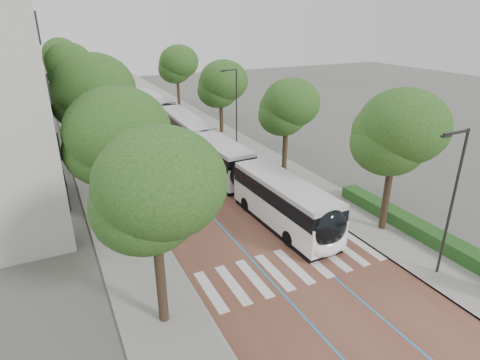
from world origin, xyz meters
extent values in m
plane|color=#51544C|center=(0.00, 0.00, 0.00)|extent=(160.00, 160.00, 0.00)
cube|color=brown|center=(0.00, 40.00, 0.01)|extent=(11.00, 140.00, 0.02)
cube|color=gray|center=(-7.50, 40.00, 0.06)|extent=(4.00, 140.00, 0.12)
cube|color=gray|center=(7.50, 40.00, 0.06)|extent=(4.00, 140.00, 0.12)
cube|color=gray|center=(-5.60, 40.00, 0.06)|extent=(0.20, 140.00, 0.14)
cube|color=gray|center=(5.60, 40.00, 0.06)|extent=(0.20, 140.00, 0.14)
cube|color=silver|center=(-4.80, 1.00, 0.03)|extent=(0.55, 3.60, 0.01)
cube|color=silver|center=(-3.55, 1.00, 0.03)|extent=(0.55, 3.60, 0.01)
cube|color=silver|center=(-2.30, 1.00, 0.03)|extent=(0.55, 3.60, 0.01)
cube|color=silver|center=(-1.05, 1.00, 0.03)|extent=(0.55, 3.60, 0.01)
cube|color=silver|center=(0.20, 1.00, 0.03)|extent=(0.55, 3.60, 0.01)
cube|color=silver|center=(1.45, 1.00, 0.03)|extent=(0.55, 3.60, 0.01)
cube|color=silver|center=(2.70, 1.00, 0.03)|extent=(0.55, 3.60, 0.01)
cube|color=silver|center=(3.95, 1.00, 0.03)|extent=(0.55, 3.60, 0.01)
cube|color=silver|center=(5.20, 1.00, 0.03)|extent=(0.55, 3.60, 0.01)
cube|color=#2582BC|center=(-1.60, 40.00, 0.02)|extent=(0.12, 126.00, 0.01)
cube|color=#2582BC|center=(1.60, 40.00, 0.02)|extent=(0.12, 126.00, 0.01)
cube|color=black|center=(-10.45, 28.00, 3.00)|extent=(0.12, 38.00, 1.60)
cube|color=black|center=(-10.45, 28.00, 6.20)|extent=(0.12, 38.00, 1.60)
cube|color=black|center=(-10.45, 28.00, 9.40)|extent=(0.12, 38.00, 1.60)
cube|color=black|center=(-10.45, 28.00, 12.40)|extent=(0.12, 38.00, 1.60)
cube|color=#214919|center=(9.10, 0.00, 0.52)|extent=(1.20, 14.00, 0.80)
cylinder|color=#28282A|center=(6.80, -3.00, 4.12)|extent=(0.14, 0.14, 8.00)
cube|color=#28282A|center=(6.00, -3.00, 8.02)|extent=(1.70, 0.12, 0.12)
cube|color=#28282A|center=(5.30, -3.00, 7.94)|extent=(0.50, 0.20, 0.10)
cylinder|color=#28282A|center=(6.80, 22.00, 4.12)|extent=(0.14, 0.14, 8.00)
cube|color=#28282A|center=(6.00, 22.00, 8.02)|extent=(1.70, 0.12, 0.12)
cube|color=#28282A|center=(5.30, 22.00, 7.94)|extent=(0.50, 0.20, 0.10)
cylinder|color=#28282A|center=(-6.10, 8.00, 4.12)|extent=(0.14, 0.14, 8.00)
cylinder|color=black|center=(-7.50, 0.00, 2.24)|extent=(0.44, 0.44, 4.48)
ellipsoid|color=#1F4516|center=(-7.50, 0.00, 6.31)|extent=(5.31, 5.31, 4.51)
cylinder|color=black|center=(-7.50, 9.00, 2.18)|extent=(0.44, 0.44, 4.37)
ellipsoid|color=#1F4516|center=(-7.50, 9.00, 6.16)|extent=(6.17, 6.17, 5.25)
cylinder|color=black|center=(-7.50, 18.00, 2.57)|extent=(0.44, 0.44, 5.15)
ellipsoid|color=#1F4516|center=(-7.50, 18.00, 7.25)|extent=(6.24, 6.24, 5.30)
cylinder|color=black|center=(-7.50, 28.00, 2.25)|extent=(0.44, 0.44, 4.50)
ellipsoid|color=#1F4516|center=(-7.50, 28.00, 6.33)|extent=(5.14, 5.14, 4.37)
cylinder|color=black|center=(-7.50, 40.00, 2.51)|extent=(0.44, 0.44, 5.02)
ellipsoid|color=#1F4516|center=(-7.50, 40.00, 7.08)|extent=(5.57, 5.57, 4.74)
cylinder|color=black|center=(-7.50, 55.00, 2.52)|extent=(0.44, 0.44, 5.04)
ellipsoid|color=#1F4516|center=(-7.50, 55.00, 7.11)|extent=(5.18, 5.18, 4.40)
cylinder|color=black|center=(7.70, 2.00, 2.25)|extent=(0.44, 0.44, 4.50)
ellipsoid|color=#1F4516|center=(7.70, 2.00, 6.34)|extent=(5.33, 5.33, 4.53)
cylinder|color=black|center=(7.70, 14.00, 1.97)|extent=(0.44, 0.44, 3.93)
ellipsoid|color=#1F4516|center=(7.70, 14.00, 5.54)|extent=(4.88, 4.88, 4.15)
cylinder|color=black|center=(7.70, 28.00, 1.94)|extent=(0.44, 0.44, 3.89)
ellipsoid|color=#1F4516|center=(7.70, 28.00, 5.48)|extent=(5.55, 5.55, 4.71)
cylinder|color=black|center=(7.70, 44.00, 2.16)|extent=(0.44, 0.44, 4.32)
ellipsoid|color=#1F4516|center=(7.70, 44.00, 6.08)|extent=(5.69, 5.69, 4.83)
cylinder|color=black|center=(2.03, 10.43, 1.77)|extent=(2.33, 0.97, 2.30)
cube|color=white|center=(2.19, 5.31, 1.26)|extent=(2.80, 9.43, 1.82)
cube|color=black|center=(2.19, 5.31, 2.40)|extent=(2.83, 9.25, 0.97)
cube|color=#BBBBBE|center=(2.19, 5.31, 3.04)|extent=(2.74, 9.25, 0.31)
cube|color=black|center=(2.19, 5.31, 0.17)|extent=(2.73, 9.06, 0.35)
cube|color=white|center=(1.89, 14.75, 1.26)|extent=(2.75, 7.82, 1.82)
cube|color=black|center=(1.89, 14.75, 2.40)|extent=(2.78, 7.66, 0.97)
cube|color=#BBBBBE|center=(1.89, 14.75, 3.04)|extent=(2.69, 7.66, 0.31)
cube|color=black|center=(1.89, 14.75, 0.17)|extent=(2.69, 7.50, 0.35)
ellipsoid|color=black|center=(2.34, 0.78, 2.00)|extent=(2.38, 1.17, 2.28)
ellipsoid|color=white|center=(2.34, 0.73, 0.86)|extent=(2.38, 1.07, 1.14)
cylinder|color=black|center=(1.14, 2.99, 0.50)|extent=(0.33, 1.01, 1.00)
cylinder|color=black|center=(3.40, 3.06, 0.50)|extent=(0.33, 1.01, 1.00)
cylinder|color=black|center=(0.71, 16.38, 0.50)|extent=(0.33, 1.01, 1.00)
cylinder|color=black|center=(2.97, 16.46, 0.50)|extent=(0.33, 1.01, 1.00)
cylinder|color=black|center=(0.97, 8.35, 0.50)|extent=(0.33, 1.01, 1.00)
cylinder|color=black|center=(3.23, 8.42, 0.50)|extent=(0.33, 1.01, 1.00)
cube|color=white|center=(2.31, 25.10, 1.26)|extent=(2.82, 12.06, 1.82)
cube|color=black|center=(2.31, 25.10, 2.40)|extent=(2.86, 11.82, 0.97)
cube|color=#BBBBBE|center=(2.31, 25.10, 3.04)|extent=(2.77, 11.82, 0.31)
cube|color=black|center=(2.31, 25.10, 0.17)|extent=(2.76, 11.58, 0.35)
ellipsoid|color=black|center=(2.15, 19.25, 2.00)|extent=(2.38, 1.16, 2.28)
ellipsoid|color=white|center=(2.15, 19.20, 0.86)|extent=(2.38, 1.06, 1.14)
cylinder|color=black|center=(1.08, 21.53, 0.50)|extent=(0.33, 1.01, 1.00)
cylinder|color=black|center=(3.34, 21.47, 0.50)|extent=(0.33, 1.01, 1.00)
cylinder|color=black|center=(1.28, 28.93, 0.50)|extent=(0.33, 1.01, 1.00)
cylinder|color=black|center=(3.54, 28.87, 0.50)|extent=(0.33, 1.01, 1.00)
cube|color=white|center=(2.22, 38.55, 1.26)|extent=(3.05, 12.10, 1.82)
cube|color=black|center=(2.22, 38.55, 2.40)|extent=(3.08, 11.87, 0.97)
cube|color=#BBBBBE|center=(2.22, 38.55, 3.04)|extent=(2.99, 11.86, 0.31)
cube|color=black|center=(2.22, 38.55, 0.17)|extent=(2.98, 11.62, 0.35)
ellipsoid|color=black|center=(2.49, 32.70, 2.00)|extent=(2.40, 1.21, 2.28)
ellipsoid|color=white|center=(2.50, 32.65, 0.86)|extent=(2.39, 1.11, 1.14)
cylinder|color=black|center=(1.26, 34.90, 0.50)|extent=(0.35, 1.01, 1.00)
cylinder|color=black|center=(3.52, 35.00, 0.50)|extent=(0.35, 1.01, 1.00)
cylinder|color=black|center=(0.92, 42.29, 0.50)|extent=(0.35, 1.01, 1.00)
cylinder|color=black|center=(3.18, 42.40, 0.50)|extent=(0.35, 1.01, 1.00)
camera|label=1|loc=(-10.81, -14.59, 13.01)|focal=30.00mm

